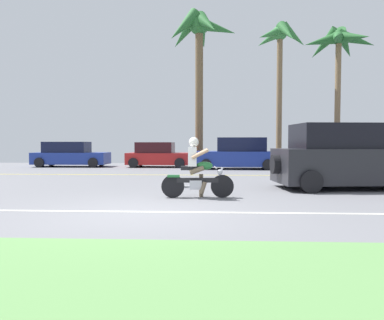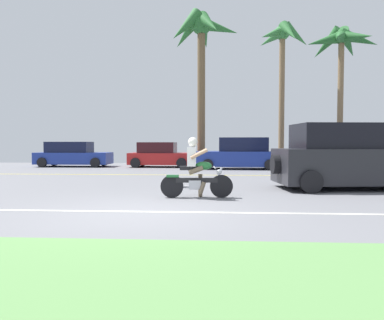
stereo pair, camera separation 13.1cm
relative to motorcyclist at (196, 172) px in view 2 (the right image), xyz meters
The scene contains 13 objects.
ground 1.45m from the motorcyclist, 136.22° to the left, with size 56.00×30.00×0.04m, color slate.
grass_median 6.31m from the motorcyclist, 98.52° to the right, with size 56.00×3.80×0.06m, color #5B8C4C.
lane_line_near 2.29m from the motorcyclist, 115.06° to the right, with size 50.40×0.12×0.01m, color silver.
lane_line_far 6.64m from the motorcyclist, 98.09° to the left, with size 50.40×0.12×0.01m, color yellow.
motorcyclist is the anchor object (origin of this frame).
suv_nearby 5.06m from the motorcyclist, 24.64° to the left, with size 4.82×2.50×1.96m.
parked_car_0 14.28m from the motorcyclist, 123.63° to the left, with size 4.30×1.80×1.46m.
parked_car_1 12.19m from the motorcyclist, 102.83° to the left, with size 3.67×2.05×1.43m.
parked_car_2 10.61m from the motorcyclist, 80.19° to the left, with size 4.44×2.00×1.68m.
parked_car_3 12.83m from the motorcyclist, 55.12° to the left, with size 4.40×2.00×1.70m.
palm_tree_0 14.30m from the motorcyclist, 91.61° to the left, with size 4.29×4.41×9.16m.
palm_tree_1 15.98m from the motorcyclist, 58.29° to the left, with size 4.14×3.80×8.18m.
palm_tree_2 15.58m from the motorcyclist, 71.46° to the left, with size 3.30×3.45×8.66m.
Camera 2 is at (1.40, -7.11, 1.38)m, focal length 34.30 mm.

